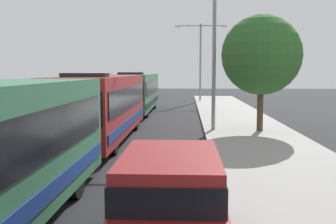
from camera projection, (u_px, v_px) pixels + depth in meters
name	position (u px, v px, depth m)	size (l,w,h in m)	color
bus_second_in_line	(104.00, 105.00, 18.84)	(2.58, 11.30, 3.21)	maroon
bus_middle	(137.00, 91.00, 31.41)	(2.58, 11.61, 3.21)	#33724C
white_suv	(170.00, 206.00, 6.61)	(1.86, 4.75, 1.90)	maroon
box_truck_oncoming	(87.00, 93.00, 28.66)	(2.35, 8.18, 3.15)	black
streetlamp_mid	(214.00, 37.00, 20.77)	(5.05, 0.28, 8.14)	gray
streetlamp_far	(200.00, 54.00, 42.02)	(5.45, 0.28, 8.14)	gray
roadside_tree	(261.00, 55.00, 20.38)	(4.14, 4.14, 6.04)	#4C3823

